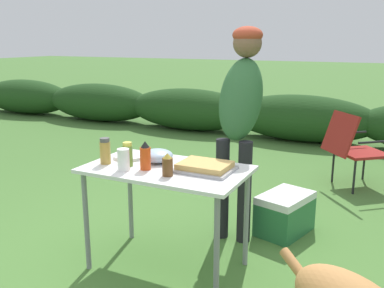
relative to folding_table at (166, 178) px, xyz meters
The scene contains 14 objects.
ground_plane 0.66m from the folding_table, ahead, with size 60.00×60.00×0.00m, color #477533.
shrub_hedge 4.38m from the folding_table, 90.00° to the left, with size 14.40×0.90×0.74m.
folding_table is the anchor object (origin of this frame).
food_tray 0.29m from the folding_table, 10.91° to the left, with size 0.37×0.29×0.06m.
plate_stack 0.39m from the folding_table, 164.85° to the left, with size 0.24×0.24×0.02m, color white.
mixing_bowl 0.20m from the folding_table, 144.03° to the left, with size 0.23×0.23×0.09m, color #99B2CC.
paper_cup_stack 0.32m from the folding_table, 141.12° to the right, with size 0.08×0.08×0.15m, color white.
beer_bottle 0.23m from the folding_table, 57.70° to the right, with size 0.07×0.07×0.15m.
relish_jar 0.31m from the folding_table, 162.79° to the right, with size 0.07×0.07×0.17m.
spice_jar 0.47m from the folding_table, 166.84° to the right, with size 0.07×0.07×0.18m.
hot_sauce_bottle 0.22m from the folding_table, 137.22° to the right, with size 0.07×0.07×0.19m.
standing_person_in_gray_fleece 0.89m from the folding_table, 71.08° to the left, with size 0.35×0.49×1.69m.
camp_chair_green_behind_table 2.56m from the folding_table, 67.58° to the left, with size 0.75×0.73×0.83m.
cooler_box 1.21m from the folding_table, 56.36° to the left, with size 0.44×0.55×0.34m.
Camera 1 is at (1.38, -2.42, 1.59)m, focal length 40.00 mm.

